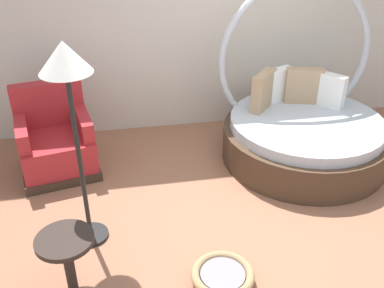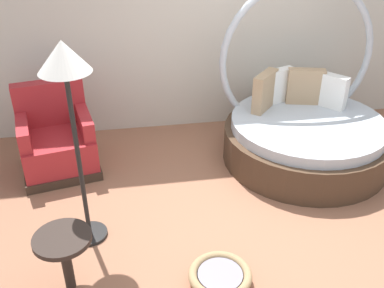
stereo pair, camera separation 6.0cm
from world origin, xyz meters
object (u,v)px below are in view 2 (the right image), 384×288
pet_basket (220,277)px  floor_lamp (66,78)px  side_table (64,246)px  round_daybed (304,127)px  red_armchair (57,141)px

pet_basket → floor_lamp: floor_lamp is taller
side_table → floor_lamp: bearing=77.8°
round_daybed → floor_lamp: 2.87m
round_daybed → side_table: round_daybed is taller
red_armchair → pet_basket: 2.46m
round_daybed → side_table: (-2.55, -1.61, 0.05)m
round_daybed → pet_basket: 2.27m
round_daybed → floor_lamp: bearing=-157.1°
floor_lamp → pet_basket: bearing=-35.9°
red_armchair → side_table: (0.24, -1.83, 0.10)m
pet_basket → side_table: size_ratio=0.98×
round_daybed → red_armchair: size_ratio=2.10×
pet_basket → side_table: 1.24m
red_armchair → side_table: size_ratio=1.81×
side_table → floor_lamp: 1.26m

